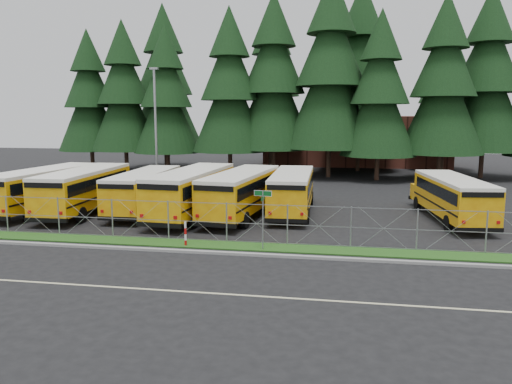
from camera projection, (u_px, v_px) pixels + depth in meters
ground at (250, 238)px, 25.42m from camera, size 120.00×120.00×0.00m
curb at (238, 254)px, 22.39m from camera, size 50.00×0.25×0.12m
grass_verge at (244, 246)px, 23.76m from camera, size 50.00×1.40×0.06m
road_lane_line at (209, 293)px, 17.63m from camera, size 50.00×0.12×0.01m
chainlink_fence at (247, 223)px, 24.29m from camera, size 44.00×0.10×2.00m
brick_building at (355, 140)px, 62.86m from camera, size 22.00×10.00×6.00m
bus_0 at (48, 190)px, 32.43m from camera, size 3.60×10.83×2.79m
bus_1 at (87, 191)px, 31.90m from camera, size 2.89×10.77×2.80m
bus_2 at (146, 192)px, 32.16m from camera, size 2.66×10.10×2.63m
bus_3 at (194, 193)px, 30.70m from camera, size 3.43×11.25×2.91m
bus_4 at (243, 194)px, 30.60m from camera, size 3.76×10.93×2.81m
bus_5 at (292, 193)px, 31.64m from camera, size 2.65×10.22×2.66m
bus_east at (451, 199)px, 29.49m from camera, size 3.57×10.17×2.61m
street_sign at (263, 207)px, 22.90m from camera, size 0.84×0.55×2.81m
striped_bollard at (185, 234)px, 23.78m from camera, size 0.11×0.11×1.20m
light_standard at (156, 123)px, 42.63m from camera, size 0.70×0.35×10.14m
conifer_0 at (90, 101)px, 54.83m from camera, size 6.98×6.98×15.43m
conifer_1 at (124, 97)px, 53.35m from camera, size 7.31×7.31×16.16m
conifer_2 at (166, 100)px, 51.69m from camera, size 6.96×6.96×15.39m
conifer_3 at (230, 92)px, 50.17m from camera, size 7.64×7.64×16.89m
conifer_4 at (274, 85)px, 50.47m from camera, size 8.31×8.31×18.38m
conifer_5 at (330, 76)px, 48.63m from camera, size 8.94×8.94×19.77m
conifer_6 at (380, 96)px, 46.59m from camera, size 7.18×7.18×15.89m
conifer_7 at (443, 88)px, 46.38m from camera, size 7.84×7.84×17.35m
conifer_8 at (487, 83)px, 48.02m from camera, size 8.31×8.31×18.37m
conifer_10 at (164, 87)px, 58.16m from camera, size 8.52×8.52×18.84m
conifer_11 at (271, 89)px, 56.30m from camera, size 8.24×8.24×18.22m
conifer_12 at (360, 77)px, 54.08m from camera, size 9.23×9.23×20.42m
conifer_13 at (445, 96)px, 55.33m from camera, size 7.46×7.46×16.50m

